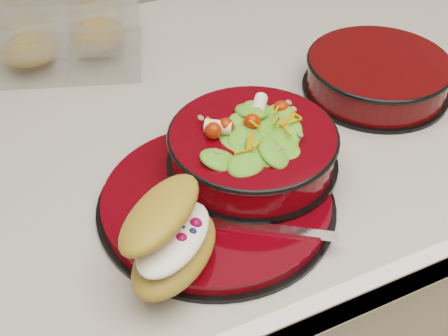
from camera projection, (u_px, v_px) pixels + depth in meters
name	position (u px, v px, depth m)	size (l,w,h in m)	color
island_counter	(203.00, 304.00, 1.19)	(1.24, 0.74, 0.90)	silver
dinner_plate	(217.00, 201.00, 0.75)	(0.29, 0.29, 0.02)	black
salad_bowl	(253.00, 143.00, 0.77)	(0.22, 0.22, 0.09)	black
croissant	(172.00, 236.00, 0.64)	(0.15, 0.15, 0.08)	#AB7B34
fork	(260.00, 227.00, 0.70)	(0.14, 0.11, 0.00)	silver
pastry_box	(62.00, 33.00, 0.99)	(0.29, 0.25, 0.09)	white
extra_bowl	(377.00, 74.00, 0.93)	(0.22, 0.22, 0.05)	black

